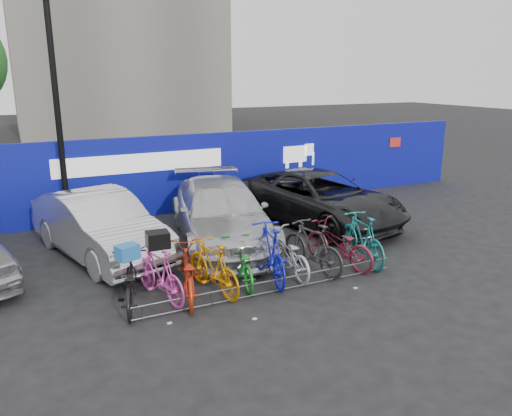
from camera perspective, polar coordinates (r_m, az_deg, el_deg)
ground at (r=10.47m, az=0.51°, el=-8.48°), size 100.00×100.00×0.00m
hoarding at (r=15.50m, az=-9.30°, el=3.83°), size 22.00×0.18×2.40m
lamppost at (r=14.07m, az=-21.76°, el=10.34°), size 0.25×0.50×6.11m
bike_rack at (r=9.91m, az=2.05°, el=-8.87°), size 5.60×0.03×0.30m
car_1 at (r=12.19m, az=-17.45°, el=-1.93°), size 2.82×4.88×1.52m
car_2 at (r=12.63m, az=-3.99°, el=-0.59°), size 3.20×5.67×1.55m
car_3 at (r=14.38m, az=7.25°, el=1.13°), size 3.54×5.74×1.48m
bike_0 at (r=9.52m, az=-14.25°, el=-8.36°), size 1.06×1.90×0.95m
bike_1 at (r=9.70m, az=-10.96°, el=-7.37°), size 0.91×1.82×1.05m
bike_2 at (r=9.67m, az=-7.89°, el=-7.38°), size 1.14×2.06×1.03m
bike_3 at (r=9.84m, az=-4.92°, el=-6.77°), size 0.85×1.83×1.06m
bike_4 at (r=10.27m, az=-1.73°, el=-6.24°), size 0.88×1.79×0.90m
bike_5 at (r=10.37m, az=1.69°, el=-5.12°), size 0.95×2.08×1.21m
bike_6 at (r=10.72m, az=3.53°, el=-5.15°), size 0.65×1.83×0.96m
bike_7 at (r=10.91m, az=6.50°, el=-4.41°), size 0.86×1.93×1.12m
bike_8 at (r=11.30m, az=9.40°, el=-4.12°), size 1.14×2.03×1.01m
bike_9 at (r=11.56m, az=12.06°, el=-3.44°), size 0.80×1.97×1.15m
cargo_crate at (r=9.30m, az=-14.49°, el=-4.91°), size 0.45×0.40×0.27m
cargo_topcase at (r=9.46m, az=-11.17°, el=-3.58°), size 0.43×0.39×0.30m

